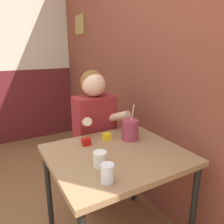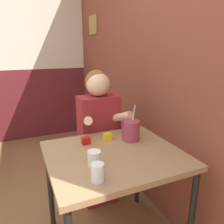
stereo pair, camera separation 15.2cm
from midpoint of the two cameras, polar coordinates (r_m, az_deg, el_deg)
The scene contains 8 objects.
brick_wall_right at distance 2.49m, azimuth -2.25°, elevation 14.98°, with size 0.08×4.65×2.70m.
main_table at distance 1.50m, azimuth -1.75°, elevation -13.24°, with size 0.86×0.76×0.75m.
person_seated at distance 1.95m, azimuth -6.71°, elevation -6.76°, with size 0.42×0.40×1.24m.
cocktail_pitcher at distance 1.63m, azimuth 2.08°, elevation -4.71°, with size 0.13×0.13×0.27m.
glass_near_pitcher at distance 1.15m, azimuth -5.14°, elevation -15.72°, with size 0.07×0.07×0.10m.
glass_center at distance 1.29m, azimuth -6.62°, elevation -12.19°, with size 0.08×0.08×0.09m.
condiment_ketchup at distance 1.57m, azimuth -9.58°, elevation -7.73°, with size 0.06×0.04×0.05m.
condiment_mustard at distance 1.64m, azimuth -4.01°, elevation -6.51°, with size 0.06×0.04×0.05m.
Camera 1 is at (0.14, -0.85, 1.41)m, focal length 35.00 mm.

